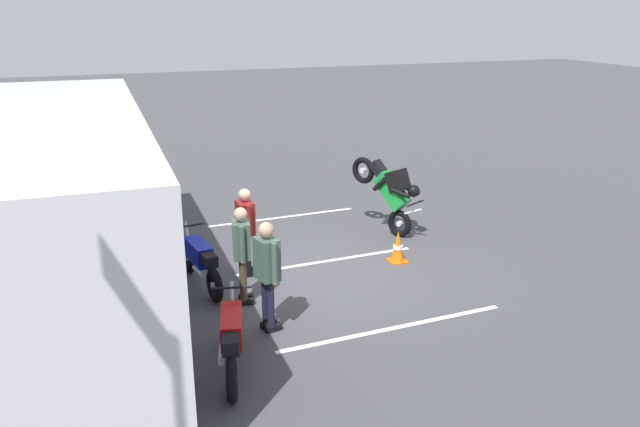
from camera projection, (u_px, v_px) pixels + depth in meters
The scene contains 12 objects.
ground_plane at pixel (309, 276), 11.84m from camera, with size 80.00×80.00×0.00m, color #424247.
tour_bus at pixel (67, 215), 10.04m from camera, with size 9.46×2.73×3.25m.
spectator_far_left at pixel (267, 267), 9.54m from camera, with size 0.58×0.37×1.76m.
spectator_left at pixel (242, 247), 10.46m from camera, with size 0.58×0.37×1.69m.
spectator_centre at pixel (246, 225), 11.57m from camera, with size 0.57×0.32×1.67m.
parked_motorcycle_silver at pixel (232, 339), 8.62m from camera, with size 2.02×0.75×0.99m.
parked_motorcycle_dark at pixel (200, 261), 11.25m from camera, with size 2.05×0.58×0.99m.
stunt_motorcycle at pixel (390, 189), 13.73m from camera, with size 1.84×1.15×1.73m.
traffic_cone at pixel (398, 247), 12.40m from camera, with size 0.34×0.34×0.63m.
bay_line_a at pixel (394, 328), 9.91m from camera, with size 0.22×3.90×0.01m.
bay_line_b at pixel (326, 261), 12.51m from camera, with size 0.22×3.69×0.01m.
bay_line_c at pixel (282, 217), 15.11m from camera, with size 0.22×3.60×0.01m.
Camera 1 is at (-10.26, 3.64, 4.78)m, focal length 35.64 mm.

